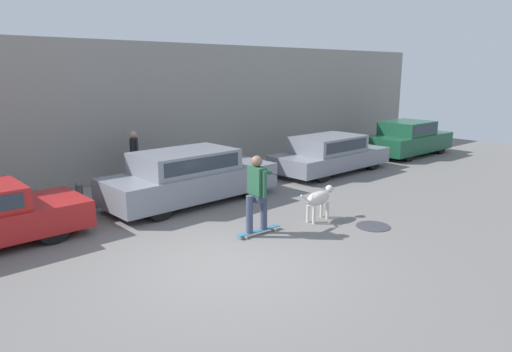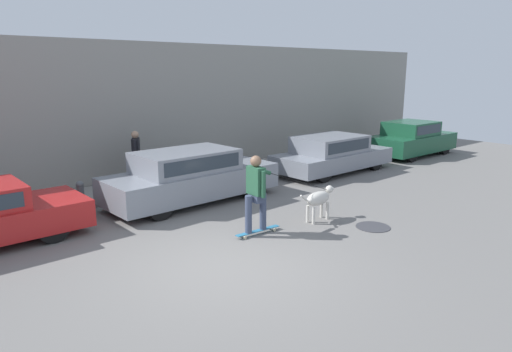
% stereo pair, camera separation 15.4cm
% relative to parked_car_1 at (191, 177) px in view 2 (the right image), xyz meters
% --- Properties ---
extents(ground_plane, '(36.00, 36.00, 0.00)m').
position_rel_parked_car_1_xyz_m(ground_plane, '(-1.68, -3.77, -0.67)').
color(ground_plane, slate).
extents(back_wall, '(32.00, 0.30, 4.19)m').
position_rel_parked_car_1_xyz_m(back_wall, '(-1.68, 3.11, 1.42)').
color(back_wall, gray).
rests_on(back_wall, ground_plane).
extents(sidewalk_curb, '(30.00, 1.84, 0.11)m').
position_rel_parked_car_1_xyz_m(sidewalk_curb, '(-1.68, 2.03, -0.62)').
color(sidewalk_curb, gray).
rests_on(sidewalk_curb, ground_plane).
extents(parked_car_1, '(4.63, 1.91, 1.37)m').
position_rel_parked_car_1_xyz_m(parked_car_1, '(0.00, 0.00, 0.00)').
color(parked_car_1, black).
rests_on(parked_car_1, ground_plane).
extents(parked_car_2, '(4.40, 1.85, 1.24)m').
position_rel_parked_car_1_xyz_m(parked_car_2, '(5.52, 0.00, -0.07)').
color(parked_car_2, black).
rests_on(parked_car_2, ground_plane).
extents(parked_car_3, '(3.99, 1.74, 1.37)m').
position_rel_parked_car_1_xyz_m(parked_car_3, '(10.36, 0.00, -0.02)').
color(parked_car_3, black).
rests_on(parked_car_3, ground_plane).
extents(dog, '(1.18, 0.37, 0.75)m').
position_rel_parked_car_1_xyz_m(dog, '(1.41, -3.15, -0.16)').
color(dog, beige).
rests_on(dog, ground_plane).
extents(skateboarder, '(2.58, 0.58, 1.68)m').
position_rel_parked_car_1_xyz_m(skateboarder, '(-0.27, -2.95, 0.29)').
color(skateboarder, beige).
rests_on(skateboarder, ground_plane).
extents(pedestrian_with_bag, '(0.42, 0.57, 1.59)m').
position_rel_parked_car_1_xyz_m(pedestrian_with_bag, '(-0.49, 2.08, 0.32)').
color(pedestrian_with_bag, '#28282D').
rests_on(pedestrian_with_bag, sidewalk_curb).
extents(manhole_cover, '(0.74, 0.74, 0.01)m').
position_rel_parked_car_1_xyz_m(manhole_cover, '(1.99, -4.24, -0.66)').
color(manhole_cover, '#38383D').
rests_on(manhole_cover, ground_plane).
extents(fire_hydrant, '(0.18, 0.18, 0.80)m').
position_rel_parked_car_1_xyz_m(fire_hydrant, '(-2.53, 0.86, -0.25)').
color(fire_hydrant, '#4C5156').
rests_on(fire_hydrant, ground_plane).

